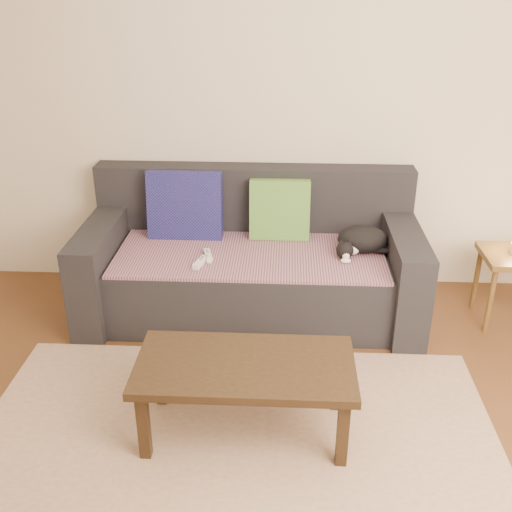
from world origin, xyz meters
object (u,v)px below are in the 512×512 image
(side_table, at_px, (512,266))
(wii_remote_a, at_px, (200,262))
(sofa, at_px, (251,265))
(cat, at_px, (361,240))
(coffee_table, at_px, (245,372))
(wii_remote_b, at_px, (208,256))

(side_table, bearing_deg, wii_remote_a, -174.14)
(sofa, xyz_separation_m, cat, (0.68, -0.04, 0.21))
(cat, height_order, coffee_table, cat)
(wii_remote_a, bearing_deg, wii_remote_b, -3.92)
(cat, relative_size, wii_remote_b, 2.52)
(cat, xyz_separation_m, coffee_table, (-0.64, -1.16, -0.17))
(side_table, bearing_deg, coffee_table, -144.41)
(sofa, relative_size, side_table, 4.50)
(sofa, relative_size, cat, 5.56)
(cat, bearing_deg, wii_remote_b, 177.23)
(wii_remote_b, distance_m, side_table, 1.87)
(cat, distance_m, wii_remote_b, 0.95)
(wii_remote_b, xyz_separation_m, side_table, (1.87, 0.10, -0.07))
(cat, height_order, wii_remote_a, cat)
(cat, bearing_deg, sofa, 165.31)
(cat, relative_size, wii_remote_a, 2.52)
(wii_remote_a, distance_m, coffee_table, 0.99)
(cat, relative_size, coffee_table, 0.38)
(sofa, height_order, side_table, sofa)
(side_table, bearing_deg, sofa, 177.10)
(sofa, bearing_deg, wii_remote_a, -136.18)
(sofa, relative_size, wii_remote_a, 14.00)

